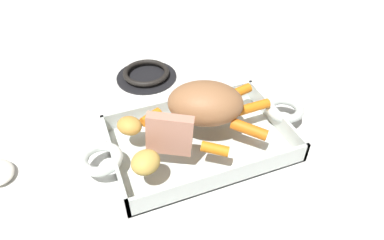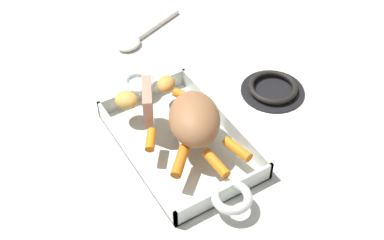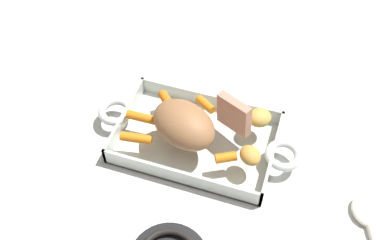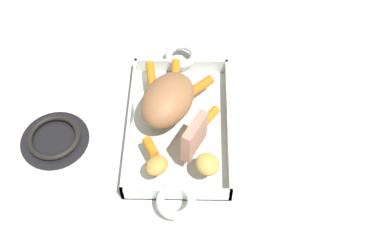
{
  "view_description": "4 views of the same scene",
  "coord_description": "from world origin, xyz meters",
  "px_view_note": "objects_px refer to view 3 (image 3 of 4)",
  "views": [
    {
      "loc": [
        -0.19,
        -0.44,
        0.48
      ],
      "look_at": [
        -0.01,
        0.01,
        0.06
      ],
      "focal_mm": 31.58,
      "sensor_mm": 36.0,
      "label": 1
    },
    {
      "loc": [
        0.63,
        -0.35,
        0.8
      ],
      "look_at": [
        0.01,
        0.02,
        0.08
      ],
      "focal_mm": 47.15,
      "sensor_mm": 36.0,
      "label": 2
    },
    {
      "loc": [
        -0.17,
        0.56,
        0.82
      ],
      "look_at": [
        0.01,
        0.01,
        0.08
      ],
      "focal_mm": 42.46,
      "sensor_mm": 36.0,
      "label": 3
    },
    {
      "loc": [
        -0.56,
        -0.04,
        0.86
      ],
      "look_at": [
        -0.02,
        -0.03,
        0.07
      ],
      "focal_mm": 43.07,
      "sensor_mm": 36.0,
      "label": 4
    }
  ],
  "objects_px": {
    "roast_slice_thick": "(234,114)",
    "baby_carrot_center_left": "(168,103)",
    "baby_carrot_northeast": "(136,138)",
    "pork_roast": "(184,125)",
    "baby_carrot_short": "(207,105)",
    "serving_spoon": "(371,230)",
    "roasting_dish": "(196,138)",
    "potato_whole": "(260,118)",
    "baby_carrot_center_right": "(142,117)",
    "baby_carrot_southwest": "(226,157)",
    "potato_golden_small": "(250,155)"
  },
  "relations": [
    {
      "from": "roast_slice_thick",
      "to": "baby_carrot_center_left",
      "type": "relative_size",
      "value": 1.15
    },
    {
      "from": "roasting_dish",
      "to": "serving_spoon",
      "type": "height_order",
      "value": "roasting_dish"
    },
    {
      "from": "potato_whole",
      "to": "roast_slice_thick",
      "type": "bearing_deg",
      "value": 27.27
    },
    {
      "from": "baby_carrot_center_left",
      "to": "serving_spoon",
      "type": "bearing_deg",
      "value": 162.77
    },
    {
      "from": "baby_carrot_short",
      "to": "potato_whole",
      "type": "height_order",
      "value": "potato_whole"
    },
    {
      "from": "roasting_dish",
      "to": "potato_whole",
      "type": "relative_size",
      "value": 8.99
    },
    {
      "from": "roast_slice_thick",
      "to": "baby_carrot_center_left",
      "type": "distance_m",
      "value": 0.15
    },
    {
      "from": "baby_carrot_southwest",
      "to": "baby_carrot_northeast",
      "type": "height_order",
      "value": "baby_carrot_northeast"
    },
    {
      "from": "baby_carrot_northeast",
      "to": "potato_golden_small",
      "type": "xyz_separation_m",
      "value": [
        -0.24,
        -0.03,
        0.01
      ]
    },
    {
      "from": "pork_roast",
      "to": "baby_carrot_short",
      "type": "xyz_separation_m",
      "value": [
        -0.02,
        -0.09,
        -0.03
      ]
    },
    {
      "from": "baby_carrot_northeast",
      "to": "baby_carrot_center_left",
      "type": "bearing_deg",
      "value": -105.71
    },
    {
      "from": "roast_slice_thick",
      "to": "baby_carrot_northeast",
      "type": "distance_m",
      "value": 0.21
    },
    {
      "from": "baby_carrot_northeast",
      "to": "baby_carrot_short",
      "type": "height_order",
      "value": "same"
    },
    {
      "from": "potato_whole",
      "to": "baby_carrot_southwest",
      "type": "bearing_deg",
      "value": 69.99
    },
    {
      "from": "baby_carrot_northeast",
      "to": "serving_spoon",
      "type": "relative_size",
      "value": 0.29
    },
    {
      "from": "roasting_dish",
      "to": "potato_whole",
      "type": "xyz_separation_m",
      "value": [
        -0.12,
        -0.06,
        0.05
      ]
    },
    {
      "from": "baby_carrot_northeast",
      "to": "baby_carrot_short",
      "type": "relative_size",
      "value": 1.35
    },
    {
      "from": "baby_carrot_center_left",
      "to": "roast_slice_thick",
      "type": "bearing_deg",
      "value": 175.92
    },
    {
      "from": "roast_slice_thick",
      "to": "potato_golden_small",
      "type": "distance_m",
      "value": 0.09
    },
    {
      "from": "pork_roast",
      "to": "baby_carrot_northeast",
      "type": "bearing_deg",
      "value": 25.3
    },
    {
      "from": "baby_carrot_center_left",
      "to": "baby_carrot_short",
      "type": "height_order",
      "value": "baby_carrot_center_left"
    },
    {
      "from": "baby_carrot_center_left",
      "to": "baby_carrot_center_right",
      "type": "distance_m",
      "value": 0.07
    },
    {
      "from": "roast_slice_thick",
      "to": "baby_carrot_short",
      "type": "height_order",
      "value": "roast_slice_thick"
    },
    {
      "from": "pork_roast",
      "to": "serving_spoon",
      "type": "xyz_separation_m",
      "value": [
        -0.4,
        0.07,
        -0.08
      ]
    },
    {
      "from": "baby_carrot_short",
      "to": "roasting_dish",
      "type": "bearing_deg",
      "value": 86.95
    },
    {
      "from": "baby_carrot_center_right",
      "to": "potato_golden_small",
      "type": "bearing_deg",
      "value": 173.4
    },
    {
      "from": "roast_slice_thick",
      "to": "baby_carrot_center_left",
      "type": "bearing_deg",
      "value": -4.08
    },
    {
      "from": "baby_carrot_northeast",
      "to": "potato_whole",
      "type": "height_order",
      "value": "potato_whole"
    },
    {
      "from": "roasting_dish",
      "to": "roast_slice_thick",
      "type": "bearing_deg",
      "value": -154.12
    },
    {
      "from": "baby_carrot_center_right",
      "to": "serving_spoon",
      "type": "relative_size",
      "value": 0.3
    },
    {
      "from": "baby_carrot_center_right",
      "to": "potato_whole",
      "type": "bearing_deg",
      "value": -163.48
    },
    {
      "from": "pork_roast",
      "to": "baby_carrot_center_right",
      "type": "bearing_deg",
      "value": -7.02
    },
    {
      "from": "pork_roast",
      "to": "baby_carrot_short",
      "type": "distance_m",
      "value": 0.1
    },
    {
      "from": "serving_spoon",
      "to": "potato_golden_small",
      "type": "bearing_deg",
      "value": 56.5
    },
    {
      "from": "pork_roast",
      "to": "baby_carrot_center_right",
      "type": "height_order",
      "value": "pork_roast"
    },
    {
      "from": "roasting_dish",
      "to": "baby_carrot_short",
      "type": "relative_size",
      "value": 9.36
    },
    {
      "from": "baby_carrot_northeast",
      "to": "potato_golden_small",
      "type": "bearing_deg",
      "value": -173.5
    },
    {
      "from": "potato_golden_small",
      "to": "roasting_dish",
      "type": "bearing_deg",
      "value": -17.29
    },
    {
      "from": "baby_carrot_center_left",
      "to": "potato_whole",
      "type": "bearing_deg",
      "value": -175.57
    },
    {
      "from": "baby_carrot_short",
      "to": "pork_roast",
      "type": "bearing_deg",
      "value": 75.61
    },
    {
      "from": "pork_roast",
      "to": "baby_carrot_southwest",
      "type": "relative_size",
      "value": 3.33
    },
    {
      "from": "roasting_dish",
      "to": "baby_carrot_southwest",
      "type": "bearing_deg",
      "value": 145.6
    },
    {
      "from": "serving_spoon",
      "to": "baby_carrot_southwest",
      "type": "bearing_deg",
      "value": 61.3
    },
    {
      "from": "baby_carrot_short",
      "to": "potato_golden_small",
      "type": "distance_m",
      "value": 0.16
    },
    {
      "from": "baby_carrot_southwest",
      "to": "baby_carrot_short",
      "type": "xyz_separation_m",
      "value": [
        0.08,
        -0.12,
        -0.0
      ]
    },
    {
      "from": "pork_roast",
      "to": "baby_carrot_northeast",
      "type": "relative_size",
      "value": 2.19
    },
    {
      "from": "roasting_dish",
      "to": "baby_carrot_northeast",
      "type": "height_order",
      "value": "baby_carrot_northeast"
    },
    {
      "from": "serving_spoon",
      "to": "baby_carrot_short",
      "type": "bearing_deg",
      "value": 45.85
    },
    {
      "from": "pork_roast",
      "to": "roast_slice_thick",
      "type": "bearing_deg",
      "value": -147.6
    },
    {
      "from": "potato_whole",
      "to": "baby_carrot_northeast",
      "type": "bearing_deg",
      "value": 28.6
    }
  ]
}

